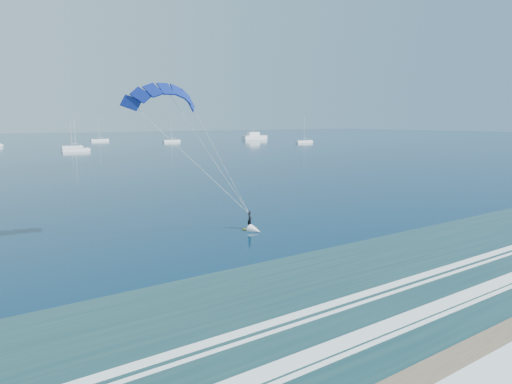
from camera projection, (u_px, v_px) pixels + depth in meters
The scene contains 7 objects.
kitesurfer_rig at pixel (210, 156), 42.85m from camera, with size 15.70×5.05×15.57m.
motor_yacht at pixel (254, 137), 276.93m from camera, with size 15.95×4.25×6.47m.
sailboat_3 at pixel (72, 147), 185.80m from camera, with size 7.90×2.40×11.08m.
sailboat_4 at pixel (99, 140), 251.63m from camera, with size 9.49×2.40×12.79m.
sailboat_5 at pixel (171, 141), 241.64m from camera, with size 9.18×2.40×12.46m.
sailboat_6 at pixel (304, 141), 235.08m from camera, with size 10.01×2.40×13.38m.
sailboat_7 at pixel (76, 150), 168.63m from camera, with size 9.63×2.40×12.66m.
Camera 1 is at (-23.46, -10.05, 11.45)m, focal length 32.00 mm.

